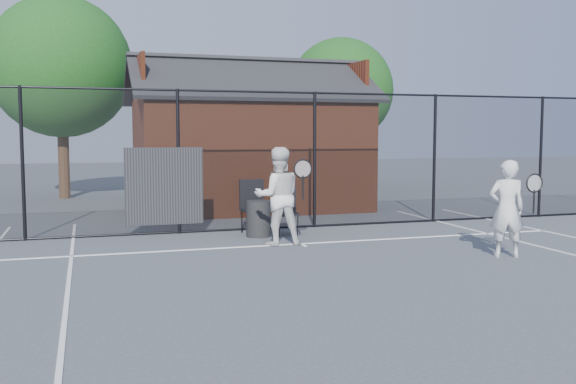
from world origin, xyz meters
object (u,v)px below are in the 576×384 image
object	(u,v)px
waste_bin	(258,219)
chair_right	(255,208)
chair_left	(287,212)
player_front	(507,209)
player_back	(278,196)
clubhouse	(249,151)

from	to	relation	value
waste_bin	chair_right	bearing A→B (deg)	85.67
chair_left	chair_right	bearing A→B (deg)	155.85
player_front	player_back	xyz separation A→B (m)	(-3.32, 2.33, 0.09)
player_front	player_back	size ratio (longest dim) A/B	0.90
clubhouse	waste_bin	world-z (taller)	clubhouse
chair_left	chair_right	size ratio (longest dim) A/B	0.87
clubhouse	waste_bin	distance (m)	5.16
player_front	waste_bin	bearing A→B (deg)	135.51
player_front	waste_bin	xyz separation A→B (m)	(-3.42, 3.36, -0.46)
player_front	chair_right	world-z (taller)	player_front
clubhouse	chair_right	bearing A→B (deg)	-102.47
chair_left	player_front	bearing A→B (deg)	-44.14
player_back	chair_right	bearing A→B (deg)	93.03
clubhouse	chair_right	xyz separation A→B (m)	(-1.00, -4.52, -1.06)
chair_left	chair_right	world-z (taller)	chair_right
chair_left	clubhouse	bearing A→B (deg)	91.36
waste_bin	chair_left	bearing A→B (deg)	3.38
clubhouse	chair_left	world-z (taller)	clubhouse
player_back	player_front	bearing A→B (deg)	-35.04
chair_left	waste_bin	distance (m)	0.62
clubhouse	chair_left	size ratio (longest dim) A/B	6.78
clubhouse	chair_right	size ratio (longest dim) A/B	5.93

